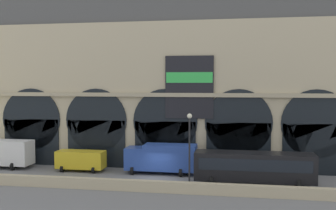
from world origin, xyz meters
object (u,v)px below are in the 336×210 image
object	(u,v)px
van_midwest	(81,160)
box_truck_center	(162,158)
bus_mideast	(254,167)
box_truck_west	(0,153)
street_lamp_quayside	(189,142)

from	to	relation	value
van_midwest	box_truck_center	world-z (taller)	box_truck_center
van_midwest	bus_mideast	distance (m)	18.55
box_truck_west	bus_mideast	bearing A→B (deg)	-6.45
bus_mideast	street_lamp_quayside	world-z (taller)	street_lamp_quayside
van_midwest	bus_mideast	size ratio (longest dim) A/B	0.47
box_truck_west	street_lamp_quayside	bearing A→B (deg)	-15.26
street_lamp_quayside	box_truck_center	bearing A→B (deg)	120.32
box_truck_center	street_lamp_quayside	bearing A→B (deg)	-59.68
box_truck_center	street_lamp_quayside	size ratio (longest dim) A/B	1.09
bus_mideast	street_lamp_quayside	xyz separation A→B (m)	(-5.70, -2.91, 2.63)
box_truck_center	box_truck_west	bearing A→B (deg)	-179.40
van_midwest	street_lamp_quayside	distance (m)	14.29
box_truck_west	bus_mideast	distance (m)	28.11
bus_mideast	box_truck_center	bearing A→B (deg)	160.30
box_truck_west	van_midwest	size ratio (longest dim) A/B	1.44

